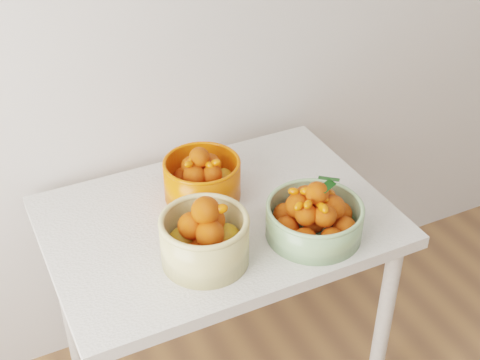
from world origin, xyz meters
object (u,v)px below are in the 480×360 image
at_px(table, 219,241).
at_px(bowl_cream, 205,238).
at_px(bowl_green, 314,217).
at_px(bowl_orange, 202,178).

xyz_separation_m(table, bowl_cream, (-0.11, -0.16, 0.17)).
height_order(bowl_cream, bowl_green, bowl_cream).
height_order(table, bowl_cream, bowl_cream).
bearing_deg(table, bowl_orange, 89.56).
distance_m(table, bowl_orange, 0.20).
bearing_deg(bowl_green, table, 137.42).
bearing_deg(table, bowl_green, -42.58).
xyz_separation_m(bowl_cream, bowl_green, (0.32, -0.03, -0.02)).
xyz_separation_m(table, bowl_orange, (0.00, 0.11, 0.16)).
height_order(bowl_cream, bowl_orange, bowl_cream).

